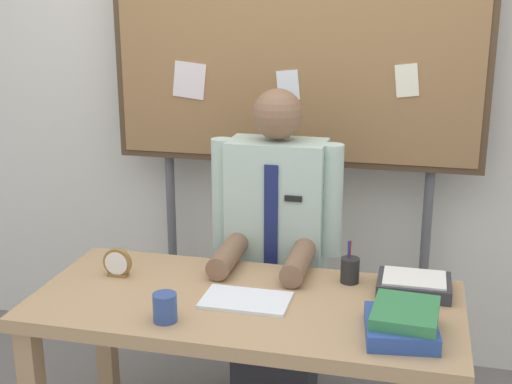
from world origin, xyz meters
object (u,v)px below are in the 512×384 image
object	(u,v)px
pen_holder	(350,270)
coffee_mug	(165,308)
bulletin_board	(295,31)
desk_clock	(117,264)
book_stack	(402,322)
paper_tray	(414,285)
desk	(246,325)
person	(276,265)
open_notebook	(246,300)

from	to	relation	value
pen_holder	coffee_mug	bearing A→B (deg)	-140.19
bulletin_board	desk_clock	xyz separation A→B (m)	(-0.53, -0.79, -0.83)
book_stack	coffee_mug	world-z (taller)	coffee_mug
pen_holder	paper_tray	world-z (taller)	pen_holder
desk	paper_tray	distance (m)	0.62
bulletin_board	desk	bearing A→B (deg)	-89.99
paper_tray	book_stack	bearing A→B (deg)	-94.92
bulletin_board	person	bearing A→B (deg)	-89.98
book_stack	pen_holder	size ratio (longest dim) A/B	1.76
open_notebook	pen_holder	bearing A→B (deg)	37.69
desk	bulletin_board	world-z (taller)	bulletin_board
desk	pen_holder	xyz separation A→B (m)	(0.34, 0.24, 0.15)
bulletin_board	open_notebook	size ratio (longest dim) A/B	7.39
person	open_notebook	size ratio (longest dim) A/B	4.60
person	coffee_mug	world-z (taller)	person
bulletin_board	coffee_mug	distance (m)	1.40
bulletin_board	pen_holder	world-z (taller)	bulletin_board
coffee_mug	paper_tray	world-z (taller)	coffee_mug
desk	coffee_mug	bearing A→B (deg)	-133.61
open_notebook	pen_holder	world-z (taller)	pen_holder
book_stack	coffee_mug	distance (m)	0.76
coffee_mug	paper_tray	bearing A→B (deg)	28.53
person	desk_clock	size ratio (longest dim) A/B	12.71
person	coffee_mug	xyz separation A→B (m)	(-0.21, -0.74, 0.12)
coffee_mug	pen_holder	size ratio (longest dim) A/B	0.60
desk_clock	paper_tray	distance (m)	1.11
desk	pen_holder	size ratio (longest dim) A/B	9.44
desk	pen_holder	bearing A→B (deg)	34.90
bulletin_board	open_notebook	distance (m)	1.25
book_stack	pen_holder	bearing A→B (deg)	118.66
desk_clock	coffee_mug	size ratio (longest dim) A/B	1.15
bulletin_board	coffee_mug	bearing A→B (deg)	-101.03
pen_holder	person	bearing A→B (deg)	140.90
desk	paper_tray	bearing A→B (deg)	19.58
desk	open_notebook	xyz separation A→B (m)	(0.01, -0.02, 0.11)
coffee_mug	paper_tray	xyz separation A→B (m)	(0.79, 0.43, -0.02)
book_stack	paper_tray	world-z (taller)	book_stack
open_notebook	desk_clock	world-z (taller)	desk_clock
person	paper_tray	world-z (taller)	person
person	bulletin_board	distance (m)	1.02
bulletin_board	coffee_mug	xyz separation A→B (m)	(-0.21, -1.10, -0.83)
person	desk	bearing A→B (deg)	-90.00
desk_clock	pen_holder	distance (m)	0.88
desk	person	xyz separation A→B (m)	(0.00, 0.51, 0.02)
pen_holder	desk	bearing A→B (deg)	-145.10
desk	paper_tray	xyz separation A→B (m)	(0.58, 0.20, 0.13)
desk_clock	pen_holder	xyz separation A→B (m)	(0.87, 0.15, -0.00)
desk_clock	pen_holder	size ratio (longest dim) A/B	0.69
person	coffee_mug	size ratio (longest dim) A/B	14.60
open_notebook	paper_tray	bearing A→B (deg)	21.57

